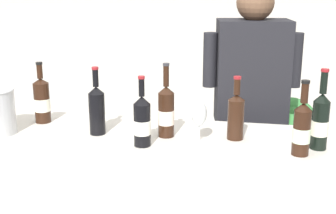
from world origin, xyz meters
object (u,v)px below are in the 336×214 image
(wine_bottle_6, at_px, (236,115))
(wine_bottle_3, at_px, (302,128))
(wine_bottle_2, at_px, (142,121))
(wine_bottle_4, at_px, (97,109))
(potted_shrub, at_px, (282,139))
(person_server, at_px, (249,132))
(wine_bottle_1, at_px, (320,120))
(wine_glass, at_px, (199,115))
(wine_bottle_5, at_px, (166,111))
(wine_bottle_0, at_px, (42,100))

(wine_bottle_6, bearing_deg, wine_bottle_3, -27.97)
(wine_bottle_2, xyz_separation_m, wine_bottle_4, (-0.26, 0.12, 0.01))
(wine_bottle_3, relative_size, potted_shrub, 0.30)
(wine_bottle_2, relative_size, person_server, 0.19)
(wine_bottle_6, xyz_separation_m, potted_shrub, (0.29, 0.96, -0.44))
(wine_bottle_1, height_order, wine_glass, wine_bottle_1)
(wine_bottle_5, xyz_separation_m, wine_bottle_6, (0.33, 0.02, -0.01))
(wine_bottle_1, height_order, wine_bottle_5, wine_bottle_1)
(wine_bottle_0, distance_m, person_server, 1.22)
(wine_bottle_4, height_order, wine_bottle_6, wine_bottle_4)
(wine_bottle_1, relative_size, potted_shrub, 0.33)
(wine_bottle_4, height_order, wine_glass, wine_bottle_4)
(wine_bottle_3, height_order, potted_shrub, wine_bottle_3)
(wine_bottle_0, height_order, wine_bottle_6, wine_bottle_0)
(wine_bottle_3, relative_size, wine_bottle_6, 1.09)
(wine_bottle_2, distance_m, wine_bottle_3, 0.70)
(wine_bottle_1, bearing_deg, wine_bottle_0, 174.32)
(wine_bottle_4, xyz_separation_m, person_server, (0.74, 0.61, -0.28))
(potted_shrub, bearing_deg, wine_bottle_1, -85.14)
(wine_bottle_4, distance_m, potted_shrub, 1.47)
(wine_bottle_0, distance_m, wine_bottle_5, 0.70)
(wine_glass, bearing_deg, wine_bottle_6, 26.67)
(wine_bottle_0, bearing_deg, wine_bottle_6, -4.34)
(person_server, bearing_deg, wine_bottle_0, -156.15)
(wine_bottle_1, relative_size, wine_glass, 1.82)
(wine_bottle_4, distance_m, wine_bottle_6, 0.67)
(wine_bottle_0, xyz_separation_m, wine_bottle_4, (0.35, -0.13, 0.01))
(wine_bottle_5, bearing_deg, wine_glass, -19.31)
(wine_bottle_4, bearing_deg, wine_bottle_0, 159.96)
(wine_bottle_2, relative_size, wine_bottle_5, 0.90)
(wine_bottle_4, distance_m, person_server, 0.99)
(wine_bottle_0, xyz_separation_m, wine_bottle_6, (1.02, -0.08, -0.00))
(wine_bottle_6, xyz_separation_m, wine_glass, (-0.16, -0.08, 0.01))
(wine_bottle_2, xyz_separation_m, wine_bottle_3, (0.70, 0.02, 0.00))
(wine_bottle_4, bearing_deg, potted_shrub, 46.44)
(person_server, bearing_deg, potted_shrub, 60.79)
(wine_bottle_3, bearing_deg, wine_bottle_6, 152.03)
(potted_shrub, bearing_deg, wine_bottle_3, -90.01)
(wine_bottle_1, xyz_separation_m, wine_bottle_2, (-0.79, -0.11, -0.02))
(wine_bottle_2, height_order, person_server, person_server)
(person_server, bearing_deg, wine_bottle_5, -124.19)
(wine_bottle_0, relative_size, potted_shrub, 0.30)
(wine_bottle_0, xyz_separation_m, wine_bottle_2, (0.61, -0.25, -0.00))
(wine_bottle_0, bearing_deg, wine_bottle_5, -8.40)
(wine_bottle_4, relative_size, wine_glass, 1.67)
(wine_bottle_1, distance_m, wine_bottle_2, 0.80)
(wine_bottle_3, xyz_separation_m, potted_shrub, (0.00, 1.11, -0.45))
(wine_bottle_0, relative_size, person_server, 0.19)
(wine_bottle_6, height_order, person_server, person_server)
(wine_bottle_0, height_order, potted_shrub, wine_bottle_0)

